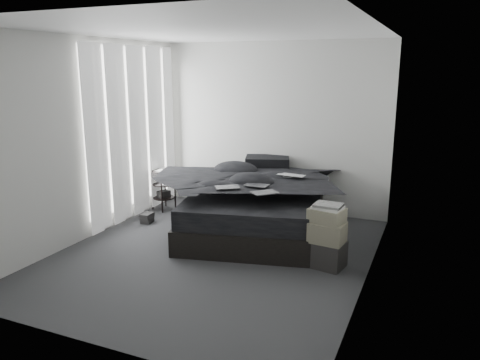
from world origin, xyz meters
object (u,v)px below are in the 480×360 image
at_px(bed, 257,219).
at_px(side_stand, 164,190).
at_px(laptop, 290,170).
at_px(box_lower, 326,254).

relative_size(bed, side_stand, 3.75).
height_order(laptop, box_lower, laptop).
bearing_deg(laptop, side_stand, -179.63).
distance_m(side_stand, box_lower, 3.12).
relative_size(side_stand, box_lower, 1.54).
relative_size(bed, laptop, 6.24).
xyz_separation_m(bed, laptop, (0.41, 0.15, 0.70)).
bearing_deg(bed, laptop, 7.50).
bearing_deg(bed, box_lower, -48.46).
distance_m(laptop, side_stand, 2.21).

